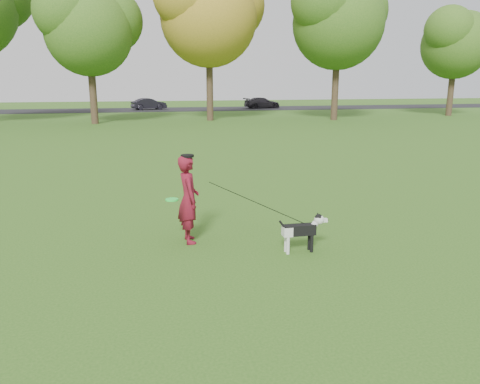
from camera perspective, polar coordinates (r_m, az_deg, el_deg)
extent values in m
plane|color=#285116|center=(8.21, -3.68, -7.08)|extent=(120.00, 120.00, 0.00)
cube|color=black|center=(47.71, -10.94, 9.82)|extent=(120.00, 7.00, 0.02)
imported|color=maroon|center=(8.44, -6.30, -0.88)|extent=(0.43, 0.61, 1.60)
cube|color=black|center=(8.05, 7.23, -4.60)|extent=(0.56, 0.17, 0.18)
cube|color=silver|center=(7.99, 5.78, -4.78)|extent=(0.16, 0.18, 0.16)
cylinder|color=silver|center=(8.01, 5.87, -6.50)|extent=(0.06, 0.06, 0.31)
cylinder|color=silver|center=(8.12, 5.61, -6.22)|extent=(0.06, 0.06, 0.31)
cylinder|color=black|center=(8.15, 8.74, -6.25)|extent=(0.06, 0.06, 0.31)
cylinder|color=black|center=(8.26, 8.44, -5.97)|extent=(0.06, 0.06, 0.31)
cylinder|color=silver|center=(8.12, 8.92, -4.16)|extent=(0.19, 0.11, 0.20)
sphere|color=silver|center=(8.13, 9.62, -3.35)|extent=(0.17, 0.17, 0.17)
sphere|color=black|center=(8.11, 9.56, -3.12)|extent=(0.13, 0.13, 0.13)
cube|color=silver|center=(8.17, 10.21, -3.41)|extent=(0.11, 0.07, 0.06)
sphere|color=black|center=(8.19, 10.61, -3.38)|extent=(0.04, 0.04, 0.04)
cone|color=black|center=(8.06, 9.69, -2.86)|extent=(0.06, 0.06, 0.07)
cone|color=black|center=(8.14, 9.46, -2.68)|extent=(0.06, 0.06, 0.07)
cylinder|color=black|center=(7.95, 5.41, -4.30)|extent=(0.19, 0.04, 0.25)
cylinder|color=black|center=(8.10, 8.55, -4.12)|extent=(0.12, 0.12, 0.02)
imported|color=black|center=(47.68, -11.05, 10.50)|extent=(3.57, 2.09, 1.11)
imported|color=black|center=(49.30, 2.71, 10.81)|extent=(3.93, 2.02, 1.09)
cylinder|color=#1FF942|center=(8.35, -8.30, -0.91)|extent=(0.23, 0.23, 0.02)
cylinder|color=black|center=(8.28, -6.44, 4.41)|extent=(0.23, 0.23, 0.04)
cylinder|color=#38281C|center=(33.25, -17.49, 11.56)|extent=(0.48, 0.48, 4.20)
sphere|color=#426B1E|center=(33.43, -18.04, 19.00)|extent=(5.60, 5.60, 5.60)
cylinder|color=#38281C|center=(34.49, -3.71, 12.88)|extent=(0.48, 0.48, 5.04)
sphere|color=#A58426|center=(34.83, -3.85, 21.48)|extent=(6.72, 6.72, 6.72)
cylinder|color=#38281C|center=(35.53, 11.53, 12.49)|extent=(0.48, 0.48, 4.83)
sphere|color=#426B1E|center=(35.81, 11.93, 20.50)|extent=(6.44, 6.44, 6.44)
cylinder|color=#38281C|center=(42.76, 24.31, 11.16)|extent=(0.48, 0.48, 3.99)
sphere|color=#426B1E|center=(42.88, 24.86, 16.65)|extent=(5.32, 5.32, 5.32)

